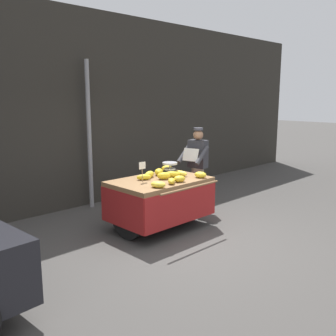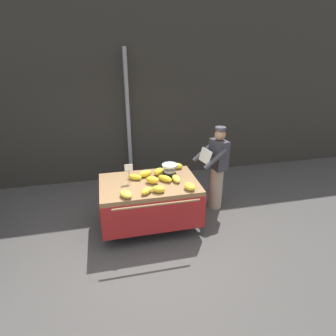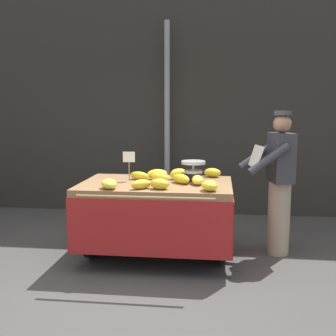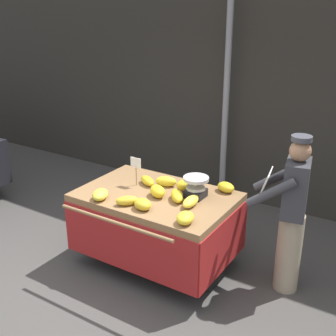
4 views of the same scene
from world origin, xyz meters
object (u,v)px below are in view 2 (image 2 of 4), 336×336
(banana_bunch_3, at_px, (176,178))
(banana_bunch_8, at_px, (152,180))
(banana_bunch_9, at_px, (145,174))
(price_sign, at_px, (129,169))
(weighing_scale, at_px, (170,170))
(banana_bunch_1, at_px, (190,187))
(banana_bunch_7, at_px, (159,189))
(banana_bunch_10, at_px, (147,191))
(banana_cart, at_px, (149,194))
(banana_bunch_0, at_px, (126,194))
(banana_bunch_2, at_px, (159,172))
(banana_bunch_4, at_px, (165,178))
(street_pole, at_px, (128,119))
(banana_bunch_5, at_px, (135,177))
(vendor_person, at_px, (217,169))
(banana_bunch_6, at_px, (177,166))

(banana_bunch_3, distance_m, banana_bunch_8, 0.42)
(banana_bunch_9, bearing_deg, price_sign, -152.57)
(weighing_scale, relative_size, banana_bunch_1, 1.26)
(banana_bunch_7, xyz_separation_m, banana_bunch_10, (-0.20, -0.01, -0.01))
(banana_bunch_8, bearing_deg, banana_bunch_10, -113.90)
(banana_cart, distance_m, banana_bunch_0, 0.68)
(banana_bunch_0, relative_size, banana_bunch_2, 1.11)
(banana_bunch_4, bearing_deg, banana_bunch_2, 99.96)
(banana_bunch_10, bearing_deg, banana_cart, 75.74)
(street_pole, bearing_deg, banana_bunch_10, -89.37)
(banana_cart, distance_m, banana_bunch_5, 0.40)
(banana_bunch_2, height_order, banana_bunch_10, banana_bunch_2)
(price_sign, xyz_separation_m, banana_bunch_3, (0.81, -0.14, -0.20))
(banana_bunch_2, relative_size, banana_bunch_4, 0.78)
(banana_bunch_2, xyz_separation_m, banana_bunch_3, (0.24, -0.33, -0.01))
(price_sign, distance_m, banana_bunch_0, 0.56)
(street_pole, height_order, banana_bunch_5, street_pole)
(price_sign, height_order, banana_bunch_0, price_sign)
(price_sign, bearing_deg, vendor_person, 8.97)
(banana_bunch_10, distance_m, vendor_person, 1.69)
(weighing_scale, bearing_deg, street_pole, 106.17)
(banana_cart, bearing_deg, vendor_person, 14.26)
(banana_cart, distance_m, vendor_person, 1.47)
(banana_bunch_4, distance_m, banana_bunch_10, 0.54)
(banana_cart, xyz_separation_m, banana_bunch_3, (0.47, -0.06, 0.28))
(banana_bunch_1, xyz_separation_m, banana_bunch_9, (-0.64, 0.66, 0.00))
(banana_bunch_0, bearing_deg, banana_bunch_6, 40.22)
(banana_bunch_0, xyz_separation_m, banana_bunch_7, (0.53, 0.04, 0.00))
(banana_cart, height_order, banana_bunch_3, banana_bunch_3)
(weighing_scale, relative_size, banana_bunch_8, 1.20)
(banana_bunch_9, bearing_deg, banana_bunch_6, 19.19)
(banana_bunch_0, relative_size, banana_bunch_7, 1.22)
(banana_cart, xyz_separation_m, banana_bunch_7, (0.10, -0.39, 0.29))
(banana_cart, height_order, banana_bunch_6, banana_bunch_6)
(banana_bunch_5, height_order, vendor_person, vendor_person)
(banana_bunch_0, relative_size, banana_bunch_4, 0.87)
(street_pole, xyz_separation_m, banana_bunch_4, (0.41, -2.04, -0.59))
(banana_bunch_1, bearing_deg, banana_bunch_0, -179.21)
(banana_bunch_10, bearing_deg, banana_bunch_1, -1.63)
(banana_cart, bearing_deg, banana_bunch_1, -33.98)
(banana_bunch_7, xyz_separation_m, vendor_person, (1.32, 0.75, -0.09))
(banana_bunch_3, xyz_separation_m, banana_bunch_8, (-0.42, 0.01, 0.01))
(banana_cart, distance_m, banana_bunch_10, 0.50)
(banana_bunch_1, xyz_separation_m, banana_bunch_7, (-0.52, 0.03, 0.00))
(banana_bunch_5, relative_size, vendor_person, 0.15)
(street_pole, distance_m, banana_bunch_8, 2.15)
(banana_bunch_4, bearing_deg, price_sign, 170.49)
(banana_bunch_4, height_order, vendor_person, vendor_person)
(weighing_scale, height_order, banana_bunch_9, weighing_scale)
(banana_bunch_3, xyz_separation_m, vendor_person, (0.94, 0.42, -0.08))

